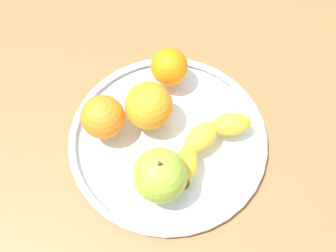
{
  "coord_description": "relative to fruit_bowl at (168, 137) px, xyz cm",
  "views": [
    {
      "loc": [
        19.12,
        19.94,
        55.06
      ],
      "look_at": [
        0.0,
        0.0,
        4.8
      ],
      "focal_mm": 38.44,
      "sensor_mm": 36.0,
      "label": 1
    }
  ],
  "objects": [
    {
      "name": "apple",
      "position": [
        6.91,
        5.54,
        4.97
      ],
      "size": [
        8.16,
        8.16,
        8.96
      ],
      "color": "#88AC31",
      "rests_on": "fruit_bowl"
    },
    {
      "name": "ground_plane",
      "position": [
        0.0,
        0.0,
        -2.92
      ],
      "size": [
        165.84,
        165.84,
        4.0
      ],
      "primitive_type": "cube",
      "color": "brown"
    },
    {
      "name": "fruit_bowl",
      "position": [
        0.0,
        0.0,
        0.0
      ],
      "size": [
        33.43,
        33.43,
        1.8
      ],
      "color": "silver",
      "rests_on": "ground_plane"
    },
    {
      "name": "orange_back_left",
      "position": [
        6.6,
        -8.15,
        4.47
      ],
      "size": [
        7.17,
        7.17,
        7.17
      ],
      "primitive_type": "sphere",
      "color": "orange",
      "rests_on": "fruit_bowl"
    },
    {
      "name": "orange_front_right",
      "position": [
        -0.29,
        -4.48,
        4.84
      ],
      "size": [
        7.9,
        7.9,
        7.9
      ],
      "primitive_type": "sphere",
      "color": "orange",
      "rests_on": "fruit_bowl"
    },
    {
      "name": "orange_back_right",
      "position": [
        -8.18,
        -8.2,
        4.18
      ],
      "size": [
        6.6,
        6.6,
        6.6
      ],
      "primitive_type": "sphere",
      "color": "orange",
      "rests_on": "fruit_bowl"
    },
    {
      "name": "banana",
      "position": [
        -2.5,
        5.94,
        2.76
      ],
      "size": [
        18.4,
        7.05,
        3.76
      ],
      "rotation": [
        0.0,
        0.0,
        -0.01
      ],
      "color": "yellow",
      "rests_on": "fruit_bowl"
    }
  ]
}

